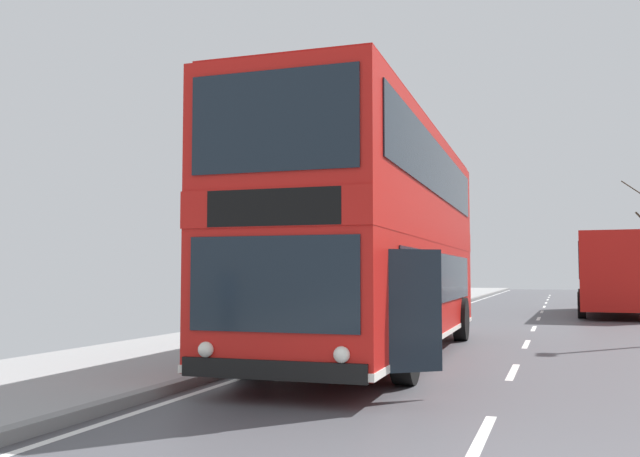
# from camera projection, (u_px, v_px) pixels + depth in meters

# --- Properties ---
(double_decker_bus_main) EXTENTS (3.43, 11.37, 4.46)m
(double_decker_bus_main) POSITION_uv_depth(u_px,v_px,m) (377.00, 238.00, 13.89)
(double_decker_bus_main) COLOR red
(double_decker_bus_main) RESTS_ON ground
(background_bus_far_lane) EXTENTS (2.88, 9.60, 3.11)m
(background_bus_far_lane) POSITION_uv_depth(u_px,v_px,m) (613.00, 272.00, 27.72)
(background_bus_far_lane) COLOR red
(background_bus_far_lane) RESTS_ON ground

